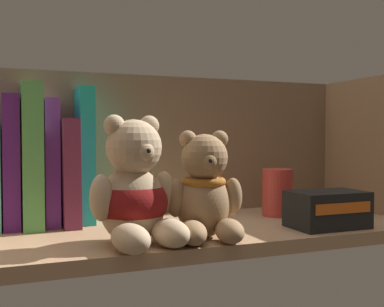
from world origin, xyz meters
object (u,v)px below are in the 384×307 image
Objects in this scene: pillar_candle at (277,192)px; small_product_box at (327,209)px; book_8 at (84,155)px; teddy_bear_smaller at (205,192)px; book_5 at (31,155)px; book_6 at (50,162)px; book_7 at (67,171)px; book_4 at (11,161)px; teddy_bear_larger at (135,194)px.

small_product_box is at bearing -82.95° from pillar_candle.
teddy_bear_smaller is (13.67, -19.26, -4.64)cm from book_8.
teddy_bear_smaller is (21.92, -19.26, -4.72)cm from book_5.
book_6 reaches higher than pillar_candle.
book_7 is at bearing 0.00° from book_5.
pillar_candle is 0.72× the size of small_product_box.
teddy_bear_smaller reaches higher than pillar_candle.
pillar_candle is (19.28, 12.22, -2.23)cm from teddy_bear_smaller.
small_product_box is (20.77, 0.20, -3.58)cm from teddy_bear_smaller.
book_8 is (5.38, 0.00, 1.03)cm from book_6.
book_8 reaches higher than book_4.
small_product_box is at bearing -27.16° from book_7.
pillar_candle reaches higher than small_product_box.
teddy_bear_larger reaches higher than teddy_bear_smaller.
book_5 is 29.56cm from teddy_bear_smaller.
teddy_bear_smaller is at bearing -37.72° from book_4.
teddy_bear_larger is 2.03× the size of pillar_candle.
pillar_candle is at bearing -12.07° from book_8.
book_6 reaches higher than teddy_bear_larger.
teddy_bear_smaller is at bearing -54.64° from book_8.
book_7 reaches higher than pillar_candle.
pillar_candle is (41.20, -7.05, -6.96)cm from book_5.
book_4 is at bearing 180.00° from book_7.
book_4 is 5.86cm from book_6.
book_5 is 22.86cm from teddy_bear_larger.
teddy_bear_larger reaches higher than pillar_candle.
book_6 is at bearing 115.74° from teddy_bear_larger.
book_5 is at bearing 180.00° from book_8.
book_5 reaches higher than teddy_bear_smaller.
book_4 is at bearing 170.94° from pillar_candle.
small_product_box is (39.81, -19.06, -7.19)cm from book_6.
book_4 reaches higher than teddy_bear_smaller.
book_4 is 0.93× the size of book_8.
book_4 reaches higher than small_product_box.
book_8 is at bearing 0.00° from book_7.
book_6 is at bearing 134.68° from teddy_bear_smaller.
book_7 is 1.45× the size of small_product_box.
teddy_bear_larger is 1.13× the size of teddy_bear_smaller.
book_6 reaches higher than small_product_box.
book_6 is 5.48cm from book_8.
book_6 is 3.08cm from book_7.
book_7 is 36.61cm from pillar_candle.
book_8 is at bearing 0.00° from book_6.
book_6 is 1.33× the size of teddy_bear_smaller.
book_6 is 27.33cm from teddy_bear_smaller.
book_8 reaches higher than teddy_bear_smaller.
teddy_bear_larger is 9.92cm from teddy_bear_smaller.
book_4 is 8.70cm from book_7.
small_product_box is (30.68, -0.12, -3.84)cm from teddy_bear_larger.
book_5 is at bearing 122.37° from teddy_bear_larger.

